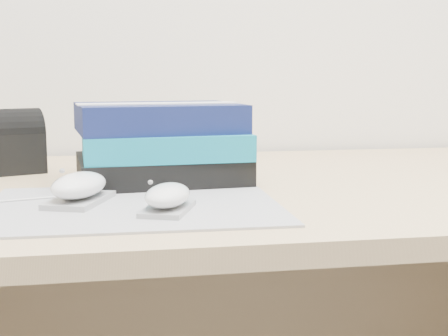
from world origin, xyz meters
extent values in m
cube|color=tan|center=(0.00, 1.58, 0.71)|extent=(1.60, 0.80, 0.03)
cube|color=tan|center=(0.00, 1.96, 0.35)|extent=(1.52, 0.03, 0.35)
cube|color=gray|center=(-0.20, 1.40, 0.73)|extent=(0.40, 0.31, 0.00)
cube|color=#9C9C9E|center=(-0.28, 1.42, 0.74)|extent=(0.10, 0.13, 0.01)
ellipsoid|color=white|center=(-0.28, 1.42, 0.76)|extent=(0.10, 0.13, 0.03)
ellipsoid|color=gray|center=(-0.30, 1.42, 0.78)|extent=(0.01, 0.01, 0.01)
cube|color=#979799|center=(-0.16, 1.35, 0.74)|extent=(0.08, 0.11, 0.01)
ellipsoid|color=white|center=(-0.16, 1.35, 0.75)|extent=(0.09, 0.11, 0.03)
ellipsoid|color=gray|center=(-0.18, 1.35, 0.77)|extent=(0.01, 0.01, 0.01)
cube|color=black|center=(-0.15, 1.60, 0.75)|extent=(0.29, 0.24, 0.04)
cube|color=#0E7D9B|center=(-0.15, 1.59, 0.79)|extent=(0.28, 0.22, 0.04)
cube|color=#101A4C|center=(-0.15, 1.60, 0.84)|extent=(0.29, 0.24, 0.05)
cube|color=silver|center=(-0.15, 1.58, 0.86)|extent=(0.27, 0.09, 0.00)
cube|color=black|center=(-0.42, 1.74, 0.77)|extent=(0.15, 0.13, 0.07)
cylinder|color=black|center=(-0.42, 1.74, 0.80)|extent=(0.15, 0.13, 0.09)
camera|label=1|loc=(-0.23, 0.55, 0.91)|focal=50.00mm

